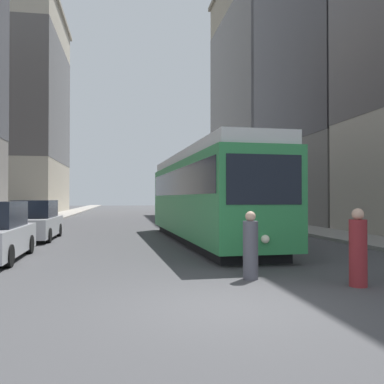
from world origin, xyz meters
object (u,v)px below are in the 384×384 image
at_px(streetcar, 204,194).
at_px(pedestrian_crossing_far, 250,247).
at_px(transit_bus, 203,198).
at_px(parked_car_left_mid, 35,221).
at_px(pedestrian_crossing_near, 358,250).

height_order(streetcar, pedestrian_crossing_far, streetcar).
relative_size(streetcar, pedestrian_crossing_far, 8.99).
bearing_deg(streetcar, transit_bus, 76.56).
bearing_deg(transit_bus, parked_car_left_mid, -125.69).
distance_m(transit_bus, parked_car_left_mid, 19.10).
bearing_deg(pedestrian_crossing_far, streetcar, -140.78).
bearing_deg(parked_car_left_mid, streetcar, -16.08).
relative_size(transit_bus, parked_car_left_mid, 2.36).
xyz_separation_m(transit_bus, parked_car_left_mid, (-10.93, -15.63, -1.10)).
relative_size(transit_bus, pedestrian_crossing_far, 7.29).
bearing_deg(pedestrian_crossing_near, transit_bus, 98.57).
height_order(streetcar, pedestrian_crossing_near, streetcar).
distance_m(transit_bus, pedestrian_crossing_far, 26.69).
bearing_deg(pedestrian_crossing_near, streetcar, 111.35).
bearing_deg(pedestrian_crossing_near, pedestrian_crossing_far, 162.71).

